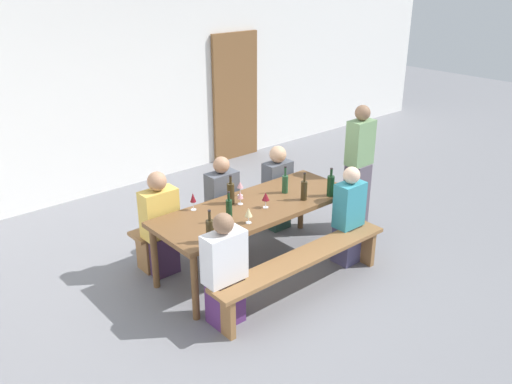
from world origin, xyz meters
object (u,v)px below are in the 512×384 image
at_px(seated_guest_near_1, 348,218).
at_px(seated_guest_far_2, 277,189).
at_px(wine_glass_4, 240,196).
at_px(tasting_table, 256,211).
at_px(seated_guest_near_0, 225,273).
at_px(wine_glass_1, 266,197).
at_px(seated_guest_far_0, 160,226).
at_px(wine_glass_2, 248,213).
at_px(bench_far, 216,216).
at_px(wine_glass_3, 240,185).
at_px(bench_near, 303,263).
at_px(standing_host, 358,171).
at_px(wine_bottle_2, 231,193).
at_px(seated_guest_far_1, 222,206).
at_px(wine_bottle_0, 210,231).
at_px(wine_glass_0, 193,198).
at_px(wine_bottle_4, 285,183).
at_px(wooden_door, 235,97).
at_px(wine_bottle_5, 331,185).
at_px(wine_bottle_1, 304,190).
at_px(wine_bottle_3, 229,211).

bearing_deg(seated_guest_near_1, seated_guest_far_2, 0.39).
relative_size(wine_glass_4, seated_guest_near_1, 0.12).
height_order(tasting_table, seated_guest_near_0, seated_guest_near_0).
bearing_deg(wine_glass_1, seated_guest_far_0, 141.95).
distance_m(wine_glass_2, seated_guest_far_2, 1.49).
distance_m(wine_glass_2, wine_glass_4, 0.46).
relative_size(bench_far, wine_glass_3, 13.00).
bearing_deg(wine_glass_4, bench_near, -82.41).
bearing_deg(standing_host, tasting_table, -3.02).
xyz_separation_m(wine_bottle_2, seated_guest_far_0, (-0.67, 0.36, -0.32)).
bearing_deg(seated_guest_near_0, wine_glass_1, -63.02).
height_order(bench_near, seated_guest_far_1, seated_guest_far_1).
bearing_deg(wine_bottle_0, seated_guest_near_1, -7.28).
relative_size(wine_glass_0, seated_guest_near_1, 0.17).
distance_m(wine_glass_2, seated_guest_near_0, 0.69).
relative_size(wine_glass_2, seated_guest_far_0, 0.14).
xyz_separation_m(bench_near, wine_glass_4, (-0.11, 0.85, 0.49)).
bearing_deg(wine_glass_3, wine_glass_2, -122.06).
bearing_deg(wine_bottle_2, wine_bottle_4, -14.16).
height_order(wooden_door, wine_bottle_2, wooden_door).
xyz_separation_m(wooden_door, wine_bottle_0, (-2.99, -3.39, -0.18)).
height_order(wooden_door, wine_bottle_5, wooden_door).
bearing_deg(seated_guest_far_1, wine_bottle_0, -42.10).
bearing_deg(wine_bottle_2, wooden_door, 50.67).
relative_size(wine_glass_2, wine_glass_3, 0.98).
bearing_deg(wine_bottle_0, tasting_table, 22.52).
xyz_separation_m(bench_near, wine_bottle_5, (0.78, 0.38, 0.51)).
relative_size(wine_bottle_1, wine_bottle_4, 1.00).
distance_m(wine_glass_1, seated_guest_far_1, 0.76).
xyz_separation_m(wine_bottle_3, seated_guest_far_2, (1.30, 0.71, -0.36)).
relative_size(wine_bottle_4, wine_glass_1, 1.82).
distance_m(wine_glass_2, seated_guest_far_0, 1.04).
relative_size(bench_far, seated_guest_near_0, 1.93).
xyz_separation_m(seated_guest_far_0, standing_host, (2.41, -0.65, 0.22)).
bearing_deg(wine_bottle_0, bench_far, 51.53).
height_order(bench_far, standing_host, standing_host).
distance_m(wine_bottle_3, wine_glass_0, 0.48).
xyz_separation_m(bench_far, wine_bottle_1, (0.49, -0.95, 0.50)).
bearing_deg(bench_far, wine_glass_0, -145.63).
bearing_deg(seated_guest_far_2, bench_far, -100.16).
distance_m(wine_bottle_5, seated_guest_near_0, 1.70).
bearing_deg(wine_bottle_1, wine_glass_4, 149.38).
relative_size(wine_glass_2, wine_glass_4, 1.17).
bearing_deg(wine_glass_4, wine_glass_2, -118.80).
bearing_deg(wine_bottle_0, wine_glass_1, 15.11).
relative_size(wine_bottle_4, seated_guest_far_2, 0.29).
height_order(wooden_door, wine_bottle_1, wooden_door).
xyz_separation_m(wine_bottle_3, wine_bottle_4, (0.93, 0.19, -0.02)).
height_order(tasting_table, wine_glass_1, wine_glass_1).
xyz_separation_m(tasting_table, seated_guest_far_1, (-0.02, 0.57, -0.14)).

